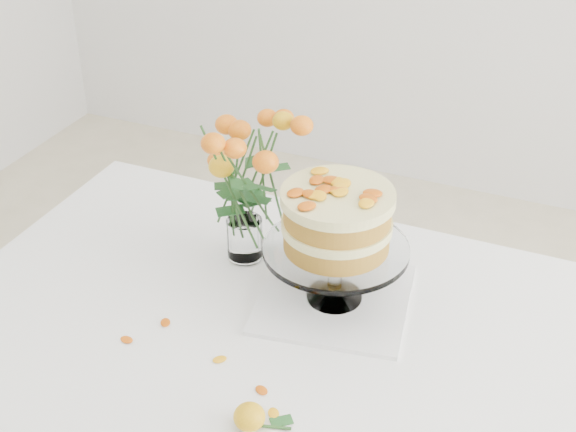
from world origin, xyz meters
name	(u,v)px	position (x,y,z in m)	size (l,w,h in m)	color
table	(303,377)	(0.00, 0.00, 0.67)	(1.43, 0.93, 0.76)	tan
napkin	(334,299)	(0.01, 0.14, 0.76)	(0.28, 0.28, 0.01)	white
cake_stand	(337,226)	(0.01, 0.14, 0.93)	(0.28, 0.28, 0.25)	white
rose_vase	(242,166)	(-0.22, 0.20, 0.98)	(0.25, 0.25, 0.37)	white
loose_rose_near	(250,417)	(0.00, -0.22, 0.78)	(0.09, 0.05, 0.04)	yellow
stray_petal_a	(220,360)	(-0.12, -0.10, 0.76)	(0.03, 0.02, 0.00)	#FBA90F
stray_petal_b	(262,390)	(-0.02, -0.14, 0.76)	(0.03, 0.02, 0.00)	#FBA90F
stray_petal_c	(274,414)	(0.02, -0.18, 0.76)	(0.03, 0.02, 0.00)	#FBA90F
stray_petal_d	(165,323)	(-0.26, -0.05, 0.76)	(0.03, 0.02, 0.00)	#FBA90F
stray_petal_e	(127,340)	(-0.30, -0.12, 0.76)	(0.03, 0.02, 0.00)	#FBA90F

